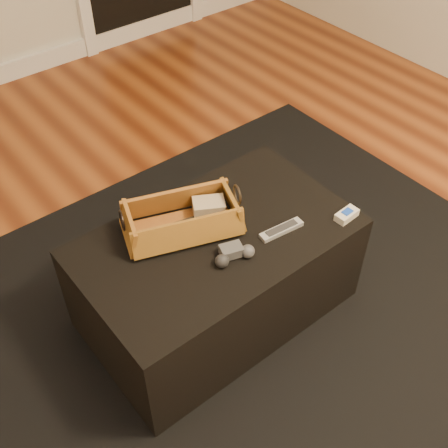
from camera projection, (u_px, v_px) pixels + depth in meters
floor at (257, 410)px, 1.99m from camera, size 5.00×5.50×0.01m
area_rug at (225, 317)px, 2.27m from camera, size 2.60×2.00×0.01m
ottoman at (217, 274)px, 2.14m from camera, size 1.00×0.60×0.42m
tv_remote at (178, 229)px, 1.99m from camera, size 0.23×0.10×0.02m
cloth_bundle at (209, 208)px, 2.04m from camera, size 0.14×0.13×0.06m
wicker_basket at (182, 220)px, 1.99m from camera, size 0.46×0.34×0.15m
game_controller at (234, 254)px, 1.90m from camera, size 0.15×0.10×0.05m
silver_remote at (281, 230)px, 2.01m from camera, size 0.18×0.06×0.02m
cream_gadget at (347, 215)px, 2.06m from camera, size 0.09×0.05×0.03m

